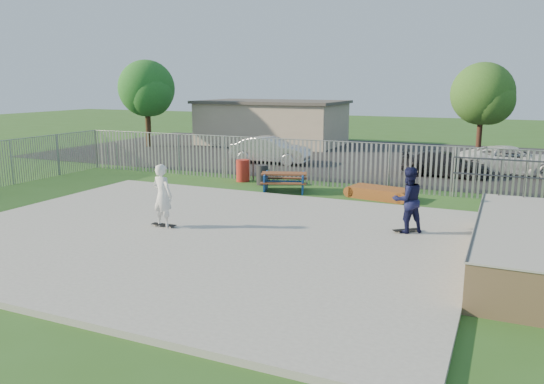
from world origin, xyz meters
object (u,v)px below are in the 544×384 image
at_px(funbox, 379,193).
at_px(trash_bin_grey, 262,175).
at_px(trash_bin_red, 243,171).
at_px(tree_mid, 482,94).
at_px(picnic_table, 284,182).
at_px(car_silver, 271,150).
at_px(car_white, 512,161).
at_px(skater_navy, 408,200).
at_px(car_dark, 444,164).
at_px(skater_white, 163,196).
at_px(tree_left, 147,89).

relative_size(funbox, trash_bin_grey, 2.64).
height_order(trash_bin_red, tree_mid, tree_mid).
height_order(picnic_table, car_silver, car_silver).
relative_size(trash_bin_red, car_silver, 0.22).
bearing_deg(car_white, skater_navy, 162.73).
xyz_separation_m(car_dark, skater_white, (-6.66, -13.67, 0.50)).
distance_m(funbox, car_silver, 10.18).
distance_m(trash_bin_red, car_white, 13.22).
distance_m(car_white, tree_left, 24.04).
bearing_deg(car_white, trash_bin_grey, 120.42).
distance_m(skater_navy, skater_white, 7.28).
relative_size(trash_bin_grey, skater_white, 0.46).
distance_m(funbox, tree_left, 22.04).
xyz_separation_m(trash_bin_grey, skater_white, (0.49, -8.13, 0.68)).
distance_m(trash_bin_grey, skater_white, 8.17).
height_order(funbox, tree_left, tree_left).
relative_size(car_silver, car_white, 0.89).
bearing_deg(funbox, skater_navy, -58.08).
bearing_deg(car_white, tree_left, 78.61).
xyz_separation_m(trash_bin_grey, tree_left, (-13.55, 9.81, 3.63)).
relative_size(trash_bin_red, skater_white, 0.52).
distance_m(tree_left, skater_navy, 26.20).
xyz_separation_m(car_white, tree_left, (-23.67, 2.55, 3.35)).
height_order(trash_bin_red, skater_white, skater_white).
xyz_separation_m(car_dark, skater_navy, (0.21, -11.23, 0.50)).
distance_m(picnic_table, trash_bin_grey, 1.79).
relative_size(skater_navy, skater_white, 1.00).
height_order(funbox, skater_white, skater_white).
xyz_separation_m(trash_bin_red, car_silver, (-1.10, 5.56, 0.26)).
distance_m(picnic_table, car_white, 11.96).
xyz_separation_m(tree_left, skater_white, (14.04, -17.93, -2.96)).
height_order(tree_left, tree_mid, tree_left).
distance_m(trash_bin_red, trash_bin_grey, 1.23).
height_order(car_dark, tree_left, tree_left).
xyz_separation_m(skater_navy, skater_white, (-6.86, -2.43, 0.00)).
xyz_separation_m(car_silver, tree_left, (-11.29, 3.88, 3.31)).
height_order(trash_bin_grey, tree_mid, tree_mid).
relative_size(tree_mid, skater_white, 2.94).
relative_size(car_white, tree_left, 0.83).
bearing_deg(car_dark, trash_bin_grey, 129.35).
height_order(car_white, skater_navy, skater_navy).
bearing_deg(funbox, tree_left, 161.55).
height_order(picnic_table, car_dark, car_dark).
distance_m(car_dark, car_white, 3.43).
height_order(funbox, car_white, car_white).
bearing_deg(tree_left, car_white, -6.15).
distance_m(trash_bin_grey, car_dark, 9.04).
height_order(funbox, skater_navy, skater_navy).
bearing_deg(skater_white, funbox, -114.92).
distance_m(funbox, car_white, 9.28).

